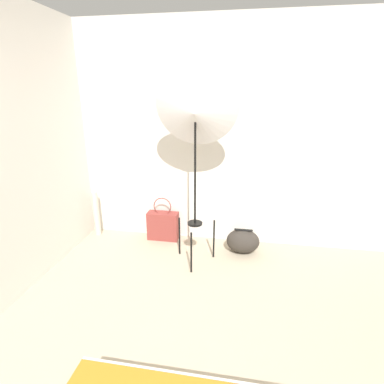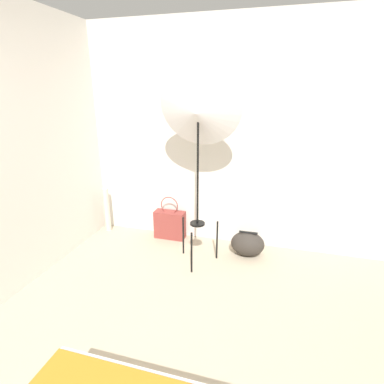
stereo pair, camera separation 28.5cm
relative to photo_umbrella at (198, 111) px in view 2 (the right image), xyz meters
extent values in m
cube|color=silver|center=(0.29, 0.60, -0.33)|extent=(8.00, 0.05, 2.60)
cylinder|color=black|center=(0.00, -0.23, -1.40)|extent=(0.02, 0.02, 0.46)
cylinder|color=black|center=(-0.20, 0.11, -1.40)|extent=(0.02, 0.02, 0.46)
cylinder|color=black|center=(0.20, 0.11, -1.40)|extent=(0.02, 0.02, 0.46)
cylinder|color=black|center=(0.00, 0.00, -1.17)|extent=(0.16, 0.16, 0.02)
cylinder|color=black|center=(0.00, 0.00, -0.58)|extent=(0.02, 0.02, 1.19)
cone|color=silver|center=(0.00, 0.00, 0.01)|extent=(0.83, 0.44, 0.85)
cube|color=brown|center=(-0.49, 0.45, -1.45)|extent=(0.39, 0.16, 0.36)
torus|color=brown|center=(-0.49, 0.45, -1.18)|extent=(0.23, 0.01, 0.23)
ellipsoid|color=#332D28|center=(0.53, 0.29, -1.49)|extent=(0.38, 0.28, 0.28)
cube|color=black|center=(0.53, 0.29, -1.35)|extent=(0.21, 0.04, 0.01)
cylinder|color=beige|center=(-1.37, 0.42, -1.33)|extent=(0.08, 0.08, 0.60)
camera|label=1|loc=(0.48, -2.92, 0.19)|focal=28.00mm
camera|label=2|loc=(0.75, -2.85, 0.19)|focal=28.00mm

